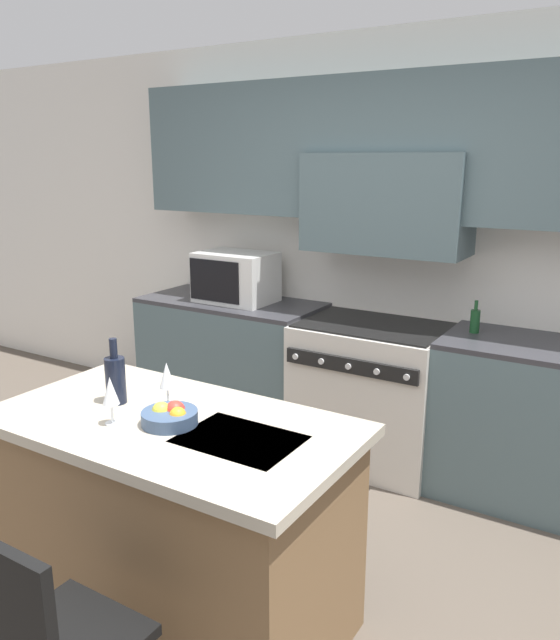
{
  "coord_description": "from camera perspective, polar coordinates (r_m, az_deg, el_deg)",
  "views": [
    {
      "loc": [
        1.46,
        -1.61,
        1.92
      ],
      "look_at": [
        -0.05,
        0.86,
        1.16
      ],
      "focal_mm": 35.0,
      "sensor_mm": 36.0,
      "label": 1
    }
  ],
  "objects": [
    {
      "name": "back_cabinetry",
      "position": [
        4.07,
        10.45,
        9.8
      ],
      "size": [
        10.0,
        0.46,
        2.7
      ],
      "color": "silver",
      "rests_on": "ground_plane"
    },
    {
      "name": "wine_glass_far",
      "position": [
        2.62,
        -10.31,
        -5.12
      ],
      "size": [
        0.07,
        0.07,
        0.19
      ],
      "color": "white",
      "rests_on": "kitchen_island"
    },
    {
      "name": "oil_bottle_on_counter",
      "position": [
        3.8,
        17.4,
        -0.04
      ],
      "size": [
        0.06,
        0.06,
        0.19
      ],
      "color": "#194723",
      "rests_on": "back_counter"
    },
    {
      "name": "range_stove",
      "position": [
        4.07,
        8.32,
        -6.6
      ],
      "size": [
        0.91,
        0.7,
        0.92
      ],
      "color": "beige",
      "rests_on": "ground_plane"
    },
    {
      "name": "wine_bottle",
      "position": [
        2.72,
        -14.81,
        -5.2
      ],
      "size": [
        0.08,
        0.08,
        0.28
      ],
      "color": "black",
      "rests_on": "kitchen_island"
    },
    {
      "name": "wine_glass_near",
      "position": [
        2.5,
        -15.24,
        -6.4
      ],
      "size": [
        0.07,
        0.07,
        0.19
      ],
      "color": "white",
      "rests_on": "kitchen_island"
    },
    {
      "name": "kitchen_island",
      "position": [
        2.75,
        -9.55,
        -17.68
      ],
      "size": [
        1.49,
        0.81,
        0.91
      ],
      "color": "brown",
      "rests_on": "ground_plane"
    },
    {
      "name": "microwave",
      "position": [
        4.41,
        -4.07,
        3.93
      ],
      "size": [
        0.53,
        0.39,
        0.35
      ],
      "color": "silver",
      "rests_on": "back_counter"
    },
    {
      "name": "fruit_bowl",
      "position": [
        2.49,
        -10.01,
        -8.61
      ],
      "size": [
        0.22,
        0.22,
        0.08
      ],
      "color": "#384C6B",
      "rests_on": "kitchen_island"
    },
    {
      "name": "back_counter",
      "position": [
        4.09,
        8.44,
        -6.41
      ],
      "size": [
        3.55,
        0.62,
        0.93
      ],
      "color": "#4C6066",
      "rests_on": "ground_plane"
    }
  ]
}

